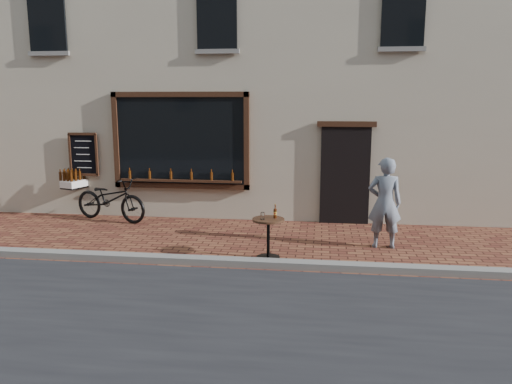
# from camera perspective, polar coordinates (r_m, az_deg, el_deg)

# --- Properties ---
(ground) EXTENTS (90.00, 90.00, 0.00)m
(ground) POSITION_cam_1_polar(r_m,az_deg,el_deg) (8.44, -2.23, -8.83)
(ground) COLOR #52241A
(ground) RESTS_ON ground
(kerb) EXTENTS (90.00, 0.25, 0.12)m
(kerb) POSITION_cam_1_polar(r_m,az_deg,el_deg) (8.60, -2.01, -8.02)
(kerb) COLOR slate
(kerb) RESTS_ON ground
(shop_building) EXTENTS (28.00, 6.20, 10.00)m
(shop_building) POSITION_cam_1_polar(r_m,az_deg,el_deg) (14.57, 2.18, 19.23)
(shop_building) COLOR #BCB094
(shop_building) RESTS_ON ground
(cargo_bicycle) EXTENTS (2.39, 1.28, 1.10)m
(cargo_bicycle) POSITION_cam_1_polar(r_m,az_deg,el_deg) (12.11, -16.44, -0.69)
(cargo_bicycle) COLOR black
(cargo_bicycle) RESTS_ON ground
(bistro_table) EXTENTS (0.57, 0.57, 0.98)m
(bistro_table) POSITION_cam_1_polar(r_m,az_deg,el_deg) (8.85, 1.43, -4.37)
(bistro_table) COLOR black
(bistro_table) RESTS_ON ground
(pedestrian) EXTENTS (0.64, 0.42, 1.74)m
(pedestrian) POSITION_cam_1_polar(r_m,az_deg,el_deg) (9.75, 14.49, -1.22)
(pedestrian) COLOR slate
(pedestrian) RESTS_ON ground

